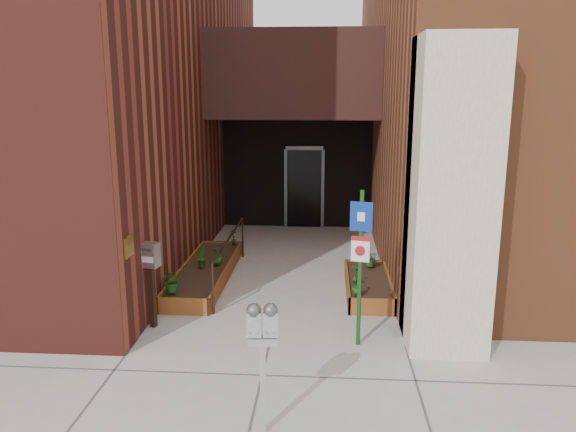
# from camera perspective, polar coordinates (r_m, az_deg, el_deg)

# --- Properties ---
(ground) EXTENTS (80.00, 80.00, 0.00)m
(ground) POSITION_cam_1_polar(r_m,az_deg,el_deg) (8.57, -1.86, -12.68)
(ground) COLOR #9E9991
(ground) RESTS_ON ground
(architecture) EXTENTS (20.00, 14.60, 10.00)m
(architecture) POSITION_cam_1_polar(r_m,az_deg,el_deg) (14.68, 0.14, 17.86)
(architecture) COLOR maroon
(architecture) RESTS_ON ground
(planter_left) EXTENTS (0.90, 3.60, 0.30)m
(planter_left) POSITION_cam_1_polar(r_m,az_deg,el_deg) (11.24, -8.36, -5.78)
(planter_left) COLOR brown
(planter_left) RESTS_ON ground
(planter_right) EXTENTS (0.80, 2.20, 0.30)m
(planter_right) POSITION_cam_1_polar(r_m,az_deg,el_deg) (10.55, 8.13, -7.03)
(planter_right) COLOR brown
(planter_right) RESTS_ON ground
(handrail) EXTENTS (0.04, 3.34, 0.90)m
(handrail) POSITION_cam_1_polar(r_m,az_deg,el_deg) (10.92, -5.96, -2.90)
(handrail) COLOR black
(handrail) RESTS_ON ground
(parking_meter) EXTENTS (0.34, 0.17, 1.50)m
(parking_meter) POSITION_cam_1_polar(r_m,az_deg,el_deg) (6.06, -2.62, -11.85)
(parking_meter) COLOR #B6B6B8
(parking_meter) RESTS_ON ground
(sign_post) EXTENTS (0.31, 0.11, 2.31)m
(sign_post) POSITION_cam_1_polar(r_m,az_deg,el_deg) (8.04, 7.37, -3.67)
(sign_post) COLOR #173E16
(sign_post) RESTS_ON ground
(payment_dropbox) EXTENTS (0.31, 0.26, 1.38)m
(payment_dropbox) POSITION_cam_1_polar(r_m,az_deg,el_deg) (8.98, -13.81, -5.04)
(payment_dropbox) COLOR black
(payment_dropbox) RESTS_ON ground
(shrub_left_a) EXTENTS (0.49, 0.49, 0.40)m
(shrub_left_a) POSITION_cam_1_polar(r_m,az_deg,el_deg) (9.81, -11.68, -6.44)
(shrub_left_a) COLOR #175017
(shrub_left_a) RESTS_ON planter_left
(shrub_left_b) EXTENTS (0.25, 0.25, 0.37)m
(shrub_left_b) POSITION_cam_1_polar(r_m,az_deg,el_deg) (11.08, -8.77, -4.16)
(shrub_left_b) COLOR #225117
(shrub_left_b) RESTS_ON planter_left
(shrub_left_c) EXTENTS (0.28, 0.28, 0.36)m
(shrub_left_c) POSITION_cam_1_polar(r_m,az_deg,el_deg) (11.20, -7.20, -3.96)
(shrub_left_c) COLOR #1F5016
(shrub_left_c) RESTS_ON planter_left
(shrub_left_d) EXTENTS (0.24, 0.24, 0.33)m
(shrub_left_d) POSITION_cam_1_polar(r_m,az_deg,el_deg) (12.59, -5.56, -2.08)
(shrub_left_d) COLOR #185518
(shrub_left_d) RESTS_ON planter_left
(shrub_right_a) EXTENTS (0.23, 0.23, 0.32)m
(shrub_right_a) POSITION_cam_1_polar(r_m,az_deg,el_deg) (9.57, 7.05, -7.01)
(shrub_right_a) COLOR #17501A
(shrub_right_a) RESTS_ON planter_right
(shrub_right_b) EXTENTS (0.26, 0.26, 0.36)m
(shrub_right_b) POSITION_cam_1_polar(r_m,az_deg,el_deg) (10.08, 6.93, -5.86)
(shrub_right_b) COLOR #18551C
(shrub_right_b) RESTS_ON planter_right
(shrub_right_c) EXTENTS (0.33, 0.33, 0.35)m
(shrub_right_c) POSITION_cam_1_polar(r_m,az_deg,el_deg) (11.07, 8.39, -4.22)
(shrub_right_c) COLOR #1D5518
(shrub_right_c) RESTS_ON planter_right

